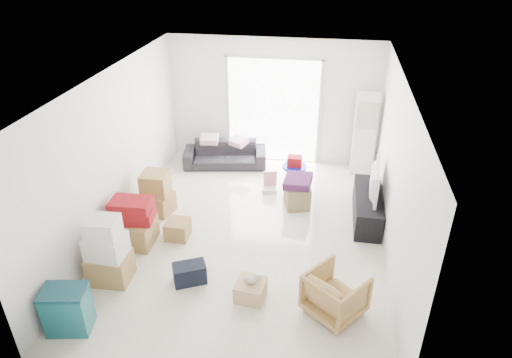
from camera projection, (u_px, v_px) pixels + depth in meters
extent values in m
cube|color=white|center=(248.00, 240.00, 7.86)|extent=(4.50, 6.00, 0.24)
cube|color=white|center=(247.00, 72.00, 6.45)|extent=(4.50, 6.00, 0.24)
cube|color=white|center=(274.00, 100.00, 9.85)|extent=(4.50, 0.24, 2.70)
cube|color=white|center=(189.00, 307.00, 4.46)|extent=(4.50, 0.24, 2.70)
cube|color=white|center=(106.00, 153.00, 7.51)|extent=(0.24, 6.00, 2.70)
cube|color=white|center=(403.00, 176.00, 6.81)|extent=(0.24, 6.00, 2.70)
cube|color=white|center=(273.00, 111.00, 9.83)|extent=(2.00, 0.01, 2.30)
cube|color=silver|center=(228.00, 108.00, 9.96)|extent=(0.06, 0.04, 2.30)
cube|color=silver|center=(320.00, 114.00, 9.67)|extent=(0.06, 0.04, 2.30)
cube|color=silver|center=(274.00, 57.00, 9.26)|extent=(2.10, 0.04, 0.06)
cube|color=white|center=(364.00, 135.00, 9.39)|extent=(0.45, 0.30, 1.75)
cube|color=black|center=(367.00, 207.00, 8.12)|extent=(0.45, 1.50, 0.50)
imported|color=black|center=(369.00, 191.00, 7.97)|extent=(0.63, 1.02, 0.13)
imported|color=#29282D|center=(225.00, 151.00, 9.94)|extent=(1.84, 0.81, 0.70)
cube|color=#CB94A4|center=(209.00, 133.00, 9.77)|extent=(0.43, 0.36, 0.12)
cube|color=#CB94A4|center=(238.00, 135.00, 9.66)|extent=(0.47, 0.44, 0.13)
imported|color=#A37248|center=(336.00, 292.00, 6.07)|extent=(0.94, 0.93, 0.71)
cube|color=#14565C|center=(70.00, 319.00, 5.91)|extent=(0.60, 0.47, 0.30)
cube|color=#14565C|center=(65.00, 302.00, 5.76)|extent=(0.60, 0.47, 0.30)
cube|color=#0C333D|center=(63.00, 292.00, 5.68)|extent=(0.63, 0.49, 0.04)
cube|color=#9E7D47|center=(110.00, 267.00, 6.72)|extent=(0.60, 0.51, 0.44)
cube|color=white|center=(106.00, 246.00, 6.53)|extent=(0.55, 0.45, 0.34)
cube|color=white|center=(103.00, 228.00, 6.38)|extent=(0.46, 0.42, 0.29)
cube|color=#9E7D47|center=(135.00, 231.00, 7.51)|extent=(0.62, 0.62, 0.44)
cube|color=maroon|center=(132.00, 215.00, 7.35)|extent=(0.72, 0.52, 0.20)
cube|color=maroon|center=(131.00, 205.00, 7.26)|extent=(0.66, 0.45, 0.18)
cube|color=#9E7D47|center=(158.00, 202.00, 8.35)|extent=(0.62, 0.56, 0.39)
cube|color=#9E7D47|center=(155.00, 183.00, 8.16)|extent=(0.48, 0.48, 0.42)
cube|color=#9E7D47|center=(178.00, 229.00, 7.67)|extent=(0.38, 0.38, 0.31)
cube|color=black|center=(190.00, 273.00, 6.70)|extent=(0.55, 0.46, 0.30)
cube|color=olive|center=(297.00, 196.00, 8.49)|extent=(0.54, 0.54, 0.44)
cube|color=#562256|center=(298.00, 183.00, 8.35)|extent=(0.52, 0.52, 0.14)
cylinder|color=#0912BB|center=(294.00, 167.00, 9.14)|extent=(0.50, 0.50, 0.04)
cylinder|color=#0912BB|center=(301.00, 174.00, 9.34)|extent=(0.04, 0.04, 0.39)
cylinder|color=#0912BB|center=(288.00, 173.00, 9.37)|extent=(0.04, 0.04, 0.39)
cylinder|color=#0912BB|center=(287.00, 178.00, 9.16)|extent=(0.04, 0.04, 0.39)
cylinder|color=#0912BB|center=(300.00, 179.00, 9.12)|extent=(0.04, 0.04, 0.39)
cube|color=maroon|center=(295.00, 161.00, 9.09)|extent=(0.28, 0.22, 0.20)
cube|color=silver|center=(269.00, 189.00, 9.09)|extent=(0.33, 0.31, 0.07)
cube|color=pink|center=(270.00, 178.00, 9.09)|extent=(0.27, 0.10, 0.31)
cube|color=tan|center=(251.00, 290.00, 6.42)|extent=(0.44, 0.44, 0.27)
ellipsoid|color=#B2ADA8|center=(250.00, 280.00, 6.33)|extent=(0.18, 0.13, 0.10)
cube|color=red|center=(250.00, 280.00, 6.33)|extent=(0.13, 0.11, 0.03)
sphere|color=#B2ADA8|center=(258.00, 278.00, 6.33)|extent=(0.10, 0.10, 0.10)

